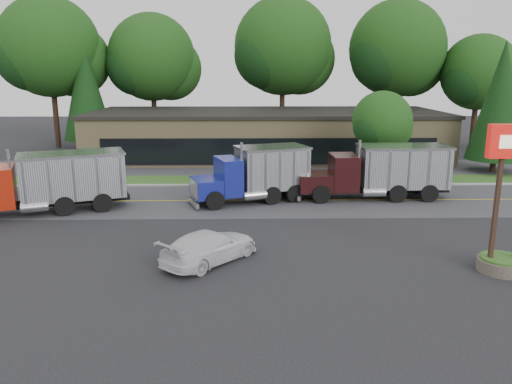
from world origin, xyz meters
The scene contains 20 objects.
ground centered at (0.00, 0.00, 0.00)m, with size 140.00×140.00×0.00m, color #303035.
road centered at (0.00, 9.00, 0.00)m, with size 60.00×8.00×0.02m, color #515156.
center_line centered at (0.00, 9.00, 0.00)m, with size 60.00×0.12×0.01m, color gold.
curb centered at (0.00, 13.20, 0.00)m, with size 60.00×0.30×0.12m, color #9E9E99.
grass_verge centered at (0.00, 15.00, 0.00)m, with size 60.00×3.40×0.03m, color #395E20.
far_parking centered at (0.00, 20.00, 0.00)m, with size 60.00×7.00×0.02m, color #515156.
strip_mall centered at (2.00, 26.00, 2.00)m, with size 32.00×12.00×4.00m, color tan.
bilo_sign centered at (10.50, -2.50, 2.02)m, with size 2.20×1.90×5.95m.
tree_far_a centered at (-19.84, 32.13, 9.84)m, with size 10.81×10.18×15.42m.
tree_far_b centered at (-9.85, 34.12, 8.91)m, with size 9.79×9.21×13.96m.
tree_far_c centered at (4.17, 34.13, 10.01)m, with size 11.00×10.35×15.69m.
tree_far_d centered at (16.16, 33.13, 9.74)m, with size 10.70×10.07×15.26m.
tree_far_e centered at (24.12, 31.10, 7.43)m, with size 8.17×7.69×11.65m.
evergreen_left centered at (-16.00, 30.00, 6.19)m, with size 4.96×4.96×11.27m.
evergreen_right centered at (20.00, 18.00, 5.65)m, with size 4.52×4.52×10.28m.
tree_verge centered at (10.07, 15.05, 4.18)m, with size 4.60×4.33×6.56m.
dump_truck_red centered at (-11.13, 6.60, 1.81)m, with size 9.98×5.80×3.36m.
dump_truck_blue centered at (0.79, 8.98, 1.80)m, with size 7.59×4.75×3.36m.
dump_truck_maroon centered at (8.70, 9.54, 1.81)m, with size 9.61×2.92×3.36m.
rally_car centered at (-1.39, -1.26, 0.68)m, with size 1.90×4.66×1.35m, color silver.
Camera 1 is at (0.24, -21.26, 7.88)m, focal length 35.00 mm.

